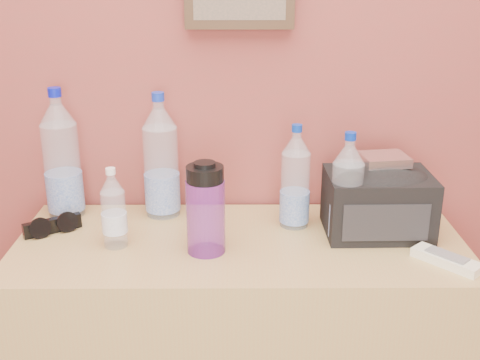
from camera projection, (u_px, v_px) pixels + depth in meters
name	position (u px, v px, depth m)	size (l,w,h in m)	color
dresser	(240.00, 357.00, 1.74)	(1.20, 0.50, 0.75)	tan
pet_large_a	(62.00, 160.00, 1.72)	(0.10, 0.10, 0.38)	white
pet_large_b	(161.00, 162.00, 1.72)	(0.10, 0.10, 0.36)	#C6E8FC
pet_large_c	(295.00, 182.00, 1.66)	(0.08, 0.08, 0.29)	white
pet_large_d	(347.00, 194.00, 1.56)	(0.08, 0.08, 0.30)	#C8EBFF
pet_small	(114.00, 212.00, 1.55)	(0.06, 0.06, 0.21)	silver
nalgene_bottle	(206.00, 208.00, 1.51)	(0.10, 0.10, 0.24)	purple
sunglasses	(52.00, 226.00, 1.65)	(0.16, 0.06, 0.04)	black
ac_remote	(446.00, 260.00, 1.48)	(0.17, 0.05, 0.02)	silver
toiletry_bag	(378.00, 200.00, 1.63)	(0.28, 0.20, 0.19)	black
foil_packet	(384.00, 159.00, 1.61)	(0.12, 0.10, 0.03)	silver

